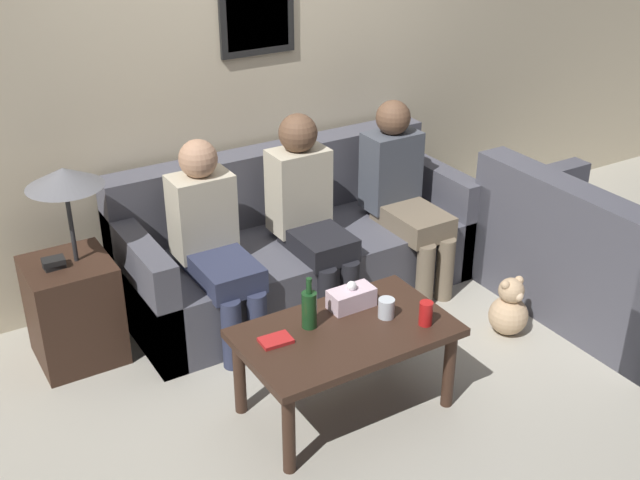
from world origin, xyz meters
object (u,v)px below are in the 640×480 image
Objects in this scene: coffee_table at (345,341)px; teddy_bear at (509,309)px; drinking_glass at (386,308)px; person_right at (403,190)px; couch_main at (295,246)px; wine_bottle at (309,309)px; couch_side at (596,264)px; person_left at (213,238)px; person_middle at (308,208)px.

coffee_table is 1.20m from teddy_bear.
person_right is (0.80, 0.95, 0.10)m from drinking_glass.
couch_main is 6.07× the size of teddy_bear.
drinking_glass is at bearing -18.17° from wine_bottle.
couch_side is at bearing -50.15° from person_right.
couch_main is 0.72m from person_left.
person_right is at bearing 42.58° from coffee_table.
drinking_glass is (0.37, -0.12, -0.05)m from wine_bottle.
drinking_glass is 0.09× the size of person_left.
wine_bottle is at bearing 87.52° from couch_side.
couch_main is 1.85× the size of person_middle.
person_left is (-0.62, -0.19, 0.31)m from couch_main.
person_middle is at bearing 176.98° from person_right.
drinking_glass is 0.08× the size of person_middle.
couch_main is at bearing 51.27° from couch_side.
drinking_glass reaches higher than coffee_table.
person_middle is at bearing 81.89° from drinking_glass.
couch_side reaches higher than wine_bottle.
person_middle is (0.14, 0.99, 0.12)m from drinking_glass.
coffee_table is 1.07m from person_middle.
person_left is at bearing 104.23° from coffee_table.
wine_bottle is 1.37m from teddy_bear.
teddy_bear is (1.31, -0.02, -0.41)m from wine_bottle.
wine_bottle reaches higher than coffee_table.
couch_side is at bearing -38.73° from couch_main.
person_right reaches higher than couch_main.
teddy_bear is (0.79, -1.07, -0.14)m from couch_main.
coffee_table is 1.41m from person_right.
person_right is (0.65, -0.22, 0.32)m from couch_main.
wine_bottle is 0.23× the size of person_middle.
person_right reaches higher than teddy_bear.
couch_main reaches higher than wine_bottle.
couch_main is at bearing 63.76° from wine_bottle.
person_right is (1.03, 0.94, 0.21)m from coffee_table.
coffee_table is 2.89× the size of teddy_bear.
person_right is (1.27, -0.02, 0.01)m from person_left.
person_middle is at bearing 59.73° from wine_bottle.
drinking_glass is (0.23, -0.01, 0.11)m from coffee_table.
couch_side is at bearing -5.48° from teddy_bear.
person_left is (-0.24, 0.96, 0.20)m from coffee_table.
person_middle reaches higher than person_right.
couch_main is 2.10× the size of coffee_table.
drinking_glass is at bearing -64.07° from person_left.
wine_bottle is (-0.52, -1.05, 0.27)m from couch_main.
person_left is 0.97× the size of person_middle.
couch_main is at bearing 82.63° from drinking_glass.
wine_bottle is 0.75× the size of teddy_bear.
person_left reaches higher than wine_bottle.
couch_side is 1.95m from wine_bottle.
coffee_table is 1.01m from person_left.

